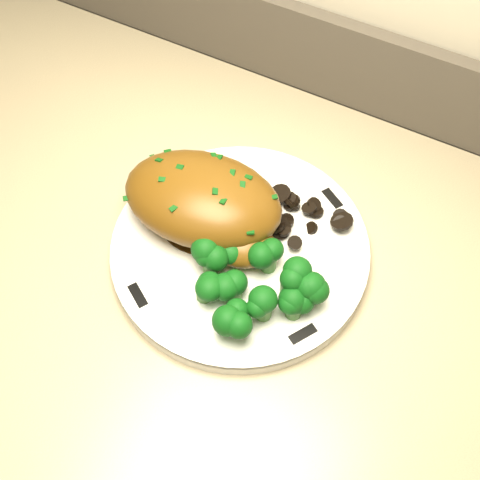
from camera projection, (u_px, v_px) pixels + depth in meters
The scene contains 10 objects.
counter at pixel (386, 471), 0.94m from camera, with size 1.86×0.63×0.92m.
plate at pixel (240, 249), 0.69m from camera, with size 0.29×0.29×0.02m, color white.
rim_accent_0 at pixel (332, 198), 0.71m from camera, with size 0.03×0.01×0.00m, color black.
rim_accent_1 at pixel (187, 169), 0.74m from camera, with size 0.03×0.01×0.00m, color black.
rim_accent_2 at pixel (138, 295), 0.64m from camera, with size 0.03×0.01×0.00m, color black.
rim_accent_3 at pixel (303, 334), 0.62m from camera, with size 0.03×0.01×0.00m, color black.
gravy_pool at pixel (204, 217), 0.70m from camera, with size 0.10×0.10×0.00m, color #321E09.
chicken_breast at pixel (207, 204), 0.67m from camera, with size 0.20×0.15×0.07m.
mushroom_pile at pixel (295, 227), 0.68m from camera, with size 0.10×0.07×0.03m.
broccoli_florets at pixel (255, 283), 0.62m from camera, with size 0.14×0.11×0.04m.
Camera 1 is at (0.16, 1.38, 1.39)m, focal length 45.00 mm.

